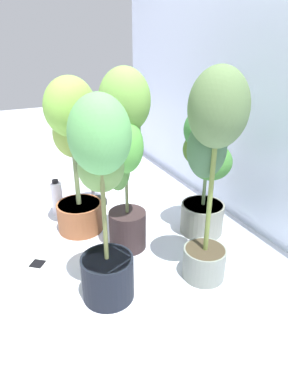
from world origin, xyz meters
The scene contains 10 objects.
ground_plane centered at (0.00, 0.00, 0.00)m, with size 8.00×8.00×0.00m, color silver.
mylar_back_wall centered at (0.00, 0.86, 1.00)m, with size 3.20×0.01×2.00m, color silver.
potted_plant_front_left centered at (-0.32, -0.06, 0.50)m, with size 0.38×0.34×0.87m.
potted_plant_back_center centered at (0.03, 0.56, 0.42)m, with size 0.45×0.36×0.73m.
potted_plant_center centered at (-0.02, 0.11, 0.56)m, with size 0.34×0.32×0.92m.
potted_plant_back_right centered at (0.34, 0.35, 0.60)m, with size 0.33×0.29×0.95m.
potted_plant_front_right centered at (0.28, -0.11, 0.49)m, with size 0.33×0.29×0.87m.
hygrometer_box centered at (-0.03, -0.36, 0.01)m, with size 0.11×0.11×0.03m.
floor_fan centered at (-0.57, 0.10, 0.27)m, with size 0.29×0.29×0.40m.
nutrient_bottle centered at (-0.55, -0.14, 0.11)m, with size 0.07×0.07×0.23m.
Camera 1 is at (1.41, -0.47, 1.06)m, focal length 31.64 mm.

